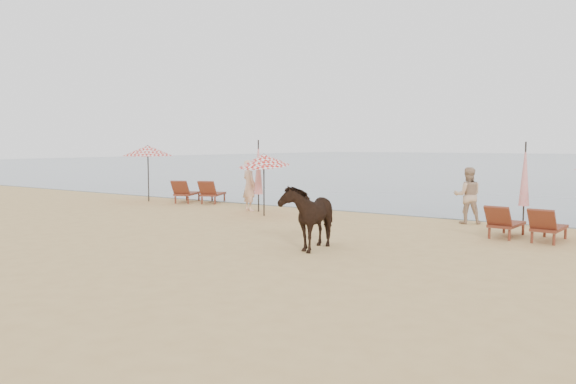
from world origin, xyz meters
name	(u,v)px	position (x,y,z in m)	size (l,w,h in m)	color
ground	(152,263)	(0.00, 0.00, 0.00)	(120.00, 120.00, 0.00)	tan
lounger_cluster_left	(198,192)	(-7.28, 9.18, 0.45)	(2.35, 2.31, 0.65)	maroon
lounger_cluster_right	(525,224)	(5.77, 7.18, 0.41)	(1.77, 1.71, 0.59)	maroon
umbrella_open_left_a	(148,151)	(-9.54, 8.54, 2.15)	(2.10, 2.10, 2.39)	black
umbrella_open_left_b	(264,160)	(-2.56, 7.34, 1.89)	(1.71, 1.74, 2.18)	black
umbrella_closed_left	(258,168)	(-3.47, 8.24, 1.58)	(0.31, 0.31, 2.57)	black
umbrella_closed_right	(525,174)	(5.23, 9.68, 1.53)	(0.30, 0.30, 2.50)	black
cow	(309,216)	(1.85, 3.15, 0.76)	(0.82, 1.80, 1.52)	black
beachgoer_left	(249,186)	(-3.88, 8.23, 0.92)	(0.67, 0.44, 1.84)	#DFAB8B
beachgoer_right_a	(468,195)	(3.68, 9.35, 0.86)	(0.84, 0.65, 1.72)	tan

